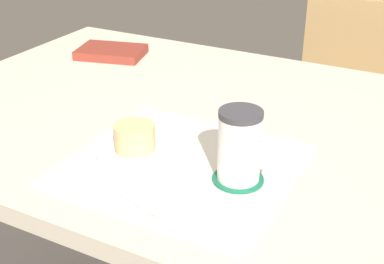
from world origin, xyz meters
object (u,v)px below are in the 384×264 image
Objects in this scene: pastry_plate at (135,152)px; coffee_mug at (241,146)px; small_book at (111,52)px; wooden_chair at (344,118)px; dining_table at (196,145)px; pastry at (135,137)px.

coffee_mug is (0.21, 0.01, 0.06)m from pastry_plate.
pastry_plate is 0.58m from small_book.
wooden_chair is 5.62× the size of pastry_plate.
dining_table is 7.09× the size of small_book.
pastry is 0.59m from small_book.
pastry is at bearing -94.45° from dining_table.
wooden_chair is at bearing 78.94° from pastry.
pastry_plate is (-0.02, -0.21, 0.08)m from dining_table.
pastry_plate is at bearing -64.71° from small_book.
coffee_mug is at bearing 1.66° from pastry_plate.
wooden_chair reaches higher than pastry.
wooden_chair is at bearing 91.07° from coffee_mug.
wooden_chair is 0.82m from small_book.
coffee_mug is at bearing 91.17° from wooden_chair.
wooden_chair is 1.02m from coffee_mug.
pastry is at bearing 0.00° from pastry_plate.
pastry reaches higher than small_book.
wooden_chair is 4.67× the size of small_book.
wooden_chair is at bearing 78.94° from pastry_plate.
small_book is (-0.38, 0.45, -0.03)m from pastry.
small_book is (-0.39, 0.24, 0.09)m from dining_table.
pastry_plate is at bearing -178.34° from coffee_mug.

